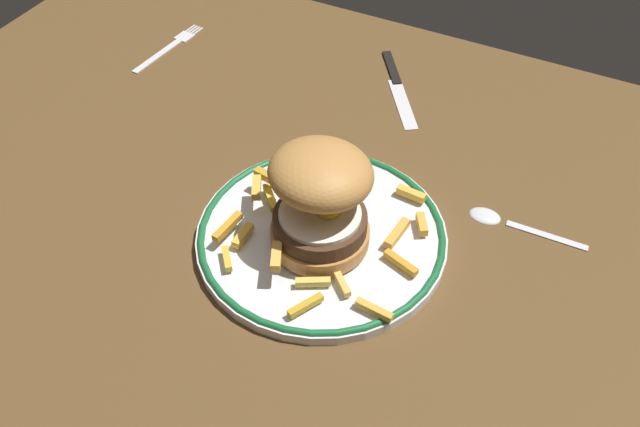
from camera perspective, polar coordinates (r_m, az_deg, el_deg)
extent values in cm
cube|color=brown|center=(78.85, -0.79, -2.83)|extent=(123.89, 91.22, 4.00)
cylinder|color=silver|center=(76.25, 0.00, -2.09)|extent=(27.28, 27.28, 1.20)
torus|color=#196033|center=(75.81, 0.00, -1.79)|extent=(26.88, 26.88, 0.80)
cylinder|color=#BB7B3C|center=(74.16, 0.00, -1.69)|extent=(10.49, 10.49, 1.80)
cylinder|color=#452C1B|center=(72.79, 0.00, -0.70)|extent=(9.87, 9.87, 1.95)
cylinder|color=white|center=(71.90, 0.00, -0.03)|extent=(8.56, 8.56, 0.50)
ellipsoid|color=yellow|center=(71.42, 0.71, 0.34)|extent=(2.60, 2.60, 1.40)
ellipsoid|color=#B77E3F|center=(69.99, 0.17, 3.41)|extent=(14.42, 14.63, 6.18)
cube|color=gold|center=(68.79, 4.41, -7.80)|extent=(3.99, 1.08, 0.75)
cube|color=#C88A24|center=(72.74, 6.58, -3.98)|extent=(4.14, 1.98, 0.75)
cube|color=gold|center=(75.19, -7.52, -1.05)|extent=(1.20, 4.42, 0.79)
cube|color=gold|center=(76.59, 8.27, -0.85)|extent=(2.24, 2.92, 0.90)
cube|color=#DBBC4E|center=(70.68, -0.57, -5.58)|extent=(3.46, 2.34, 0.73)
cube|color=#E2B150|center=(70.66, 1.77, -5.64)|extent=(2.94, 2.73, 0.71)
cube|color=gold|center=(83.17, 0.40, 4.28)|extent=(4.79, 2.05, 0.82)
cube|color=gold|center=(77.35, -5.18, 2.12)|extent=(2.34, 3.26, 0.95)
cube|color=gold|center=(75.29, 6.27, -1.60)|extent=(1.35, 4.36, 0.95)
cube|color=gold|center=(78.60, -4.17, 2.95)|extent=(3.78, 1.42, 0.90)
cube|color=gold|center=(78.89, -4.05, 1.29)|extent=(3.30, 3.38, 0.79)
cube|color=gold|center=(79.73, 7.41, 1.60)|extent=(3.42, 1.15, 0.90)
cube|color=gold|center=(70.30, -3.79, -3.40)|extent=(2.32, 3.46, 0.99)
cube|color=gold|center=(68.93, -1.19, -7.47)|extent=(2.46, 3.82, 0.72)
cube|color=gold|center=(75.12, -6.28, -1.78)|extent=(0.93, 3.30, 0.88)
cube|color=gold|center=(73.26, -7.57, -3.66)|extent=(2.52, 2.80, 0.72)
cube|color=silver|center=(106.92, -13.04, 12.42)|extent=(1.85, 10.05, 0.36)
cube|color=silver|center=(110.49, -10.96, 13.96)|extent=(2.40, 2.58, 0.32)
cube|color=silver|center=(112.30, -10.53, 14.59)|extent=(0.46, 2.41, 0.28)
cube|color=silver|center=(112.00, -10.33, 14.53)|extent=(0.46, 2.41, 0.28)
cube|color=silver|center=(111.71, -10.12, 14.47)|extent=(0.46, 2.41, 0.28)
cube|color=silver|center=(111.41, -9.92, 14.41)|extent=(0.46, 2.41, 0.28)
cube|color=black|center=(102.12, 5.86, 11.76)|extent=(5.52, 7.27, 0.70)
cube|color=silver|center=(95.48, 6.89, 8.85)|extent=(7.71, 10.08, 0.24)
cube|color=silver|center=(81.15, 17.95, -1.66)|extent=(9.02, 1.02, 0.32)
ellipsoid|color=silver|center=(81.31, 13.29, -0.03)|extent=(3.66, 2.69, 0.90)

